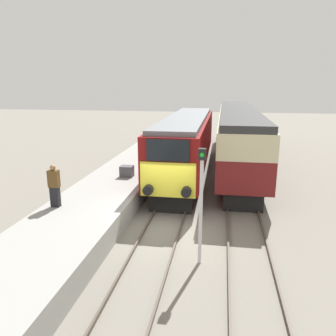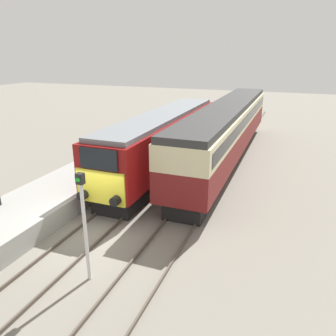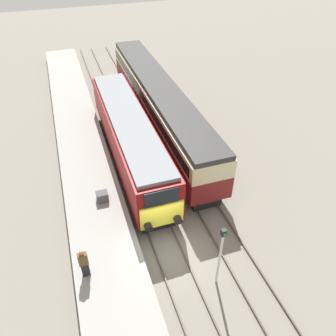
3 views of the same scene
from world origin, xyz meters
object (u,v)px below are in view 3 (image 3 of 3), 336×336
signal_post (221,253)px  luggage_crate (102,197)px  locomotive (130,137)px  passenger_carriage (158,101)px  person_on_platform (84,263)px

signal_post → luggage_crate: signal_post is taller
locomotive → passenger_carriage: size_ratio=0.72×
person_on_platform → passenger_carriage: bearing=59.7°
person_on_platform → luggage_crate: (1.62, 4.90, -0.60)m
locomotive → passenger_carriage: (3.40, 4.01, 0.33)m
person_on_platform → luggage_crate: person_on_platform is taller
locomotive → person_on_platform: 10.37m
locomotive → signal_post: signal_post is taller
locomotive → signal_post: 11.34m
signal_post → locomotive: bearing=98.6°
passenger_carriage → locomotive: bearing=-130.3°
luggage_crate → signal_post: bearing=-56.2°
signal_post → passenger_carriage: bearing=83.6°
locomotive → luggage_crate: size_ratio=22.21×
locomotive → luggage_crate: bearing=-122.2°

